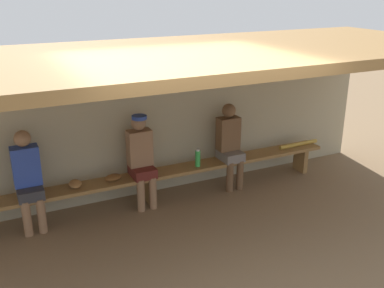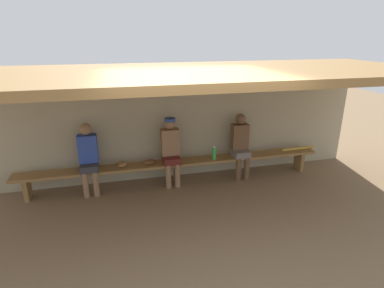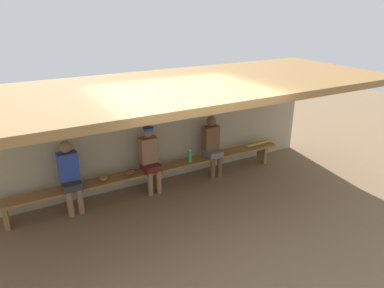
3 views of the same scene
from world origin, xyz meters
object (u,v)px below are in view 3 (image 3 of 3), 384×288
object	(u,v)px
water_bottle_clear	(190,156)
baseball_bat	(260,143)
player_in_red	(212,144)
player_near_post	(150,156)
player_middle	(70,174)
baseball_glove_worn	(130,172)
baseball_glove_tan	(103,178)
bench	(156,172)

from	to	relation	value
water_bottle_clear	baseball_bat	bearing A→B (deg)	1.35
player_in_red	player_near_post	world-z (taller)	player_near_post
player_middle	baseball_glove_worn	bearing A→B (deg)	0.01
water_bottle_clear	baseball_bat	world-z (taller)	water_bottle_clear
player_near_post	baseball_glove_worn	size ratio (longest dim) A/B	5.60
player_near_post	baseball_glove_tan	distance (m)	0.97
bench	player_near_post	size ratio (longest dim) A/B	4.46
baseball_glove_worn	water_bottle_clear	bearing A→B (deg)	-13.49
baseball_glove_tan	player_middle	bearing A→B (deg)	97.41
baseball_bat	player_near_post	bearing A→B (deg)	177.77
baseball_glove_worn	baseball_bat	distance (m)	3.21
baseball_glove_tan	baseball_glove_worn	bearing A→B (deg)	-86.81
water_bottle_clear	baseball_glove_worn	xyz separation A→B (m)	(-1.29, 0.05, -0.08)
player_in_red	baseball_bat	distance (m)	1.36
baseball_glove_worn	baseball_glove_tan	size ratio (longest dim) A/B	1.00
player_middle	baseball_glove_tan	bearing A→B (deg)	1.99
player_in_red	bench	bearing A→B (deg)	-179.87
bench	baseball_bat	xyz separation A→B (m)	(2.68, -0.00, 0.11)
water_bottle_clear	baseball_glove_worn	distance (m)	1.30
baseball_glove_tan	baseball_bat	bearing A→B (deg)	-84.94
player_near_post	baseball_bat	size ratio (longest dim) A/B	1.74
baseball_glove_worn	player_near_post	bearing A→B (deg)	-11.29
bench	baseball_glove_worn	bearing A→B (deg)	179.66
baseball_bat	water_bottle_clear	bearing A→B (deg)	179.20
baseball_glove_worn	baseball_glove_tan	distance (m)	0.52
player_near_post	baseball_glove_tan	size ratio (longest dim) A/B	5.60
bench	player_near_post	bearing A→B (deg)	178.12
bench	baseball_bat	distance (m)	2.68
player_near_post	baseball_glove_worn	distance (m)	0.49
player_in_red	water_bottle_clear	size ratio (longest dim) A/B	4.95
player_near_post	player_middle	xyz separation A→B (m)	(-1.53, -0.00, -0.02)
bench	player_in_red	distance (m)	1.38
player_middle	water_bottle_clear	size ratio (longest dim) A/B	4.95
player_near_post	player_in_red	bearing A→B (deg)	-0.02
player_in_red	water_bottle_clear	world-z (taller)	player_in_red
baseball_bat	player_in_red	bearing A→B (deg)	177.71
player_middle	bench	bearing A→B (deg)	-0.11
player_middle	baseball_glove_worn	size ratio (longest dim) A/B	5.56
bench	baseball_bat	world-z (taller)	baseball_bat
water_bottle_clear	baseball_bat	xyz separation A→B (m)	(1.92, 0.05, -0.10)
player_in_red	water_bottle_clear	xyz separation A→B (m)	(-0.58, -0.05, -0.14)
player_in_red	water_bottle_clear	bearing A→B (deg)	-175.20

